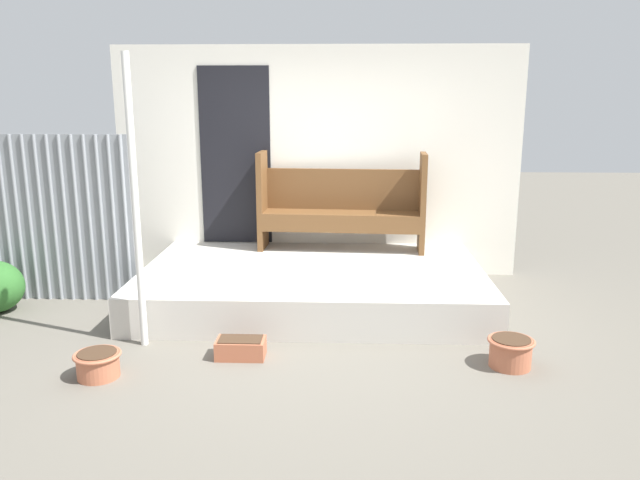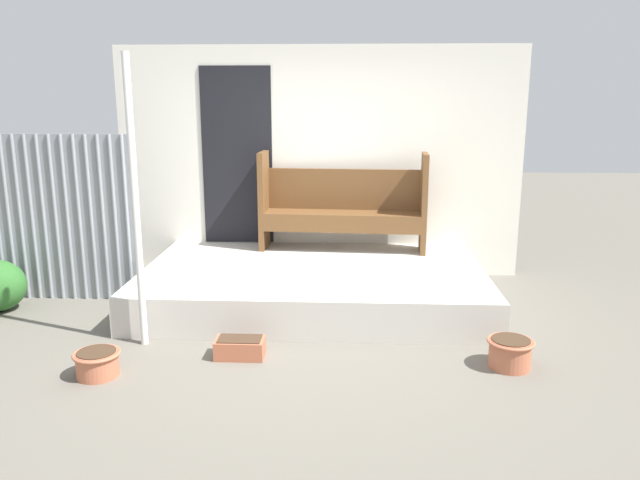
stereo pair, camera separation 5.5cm
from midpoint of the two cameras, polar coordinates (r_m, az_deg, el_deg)
name	(u,v)px [view 2 (the right image)]	position (r m, az deg, el deg)	size (l,w,h in m)	color
ground_plane	(303,343)	(5.40, -1.23, -9.35)	(24.00, 24.00, 0.00)	#666056
porch_slab	(314,285)	(6.33, -0.35, -4.13)	(3.39, 2.13, 0.36)	beige
house_wall	(315,163)	(7.17, -0.20, 7.09)	(4.59, 0.08, 2.60)	white
fence_corrugated	(4,218)	(7.08, -26.76, 1.82)	(2.68, 0.05, 1.69)	gray
support_post	(135,205)	(5.24, -16.24, 3.07)	(0.06, 0.06, 2.39)	white
bench	(343,203)	(6.93, 2.33, 3.42)	(1.85, 0.50, 1.09)	brown
flower_pot_left	(97,362)	(5.03, -19.40, -10.51)	(0.35, 0.35, 0.20)	#B76647
flower_pot_middle	(510,352)	(5.11, 17.28, -9.75)	(0.36, 0.36, 0.23)	#B76647
planter_box_rect	(240,348)	(5.13, -7.02, -9.74)	(0.39, 0.23, 0.16)	#B26042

